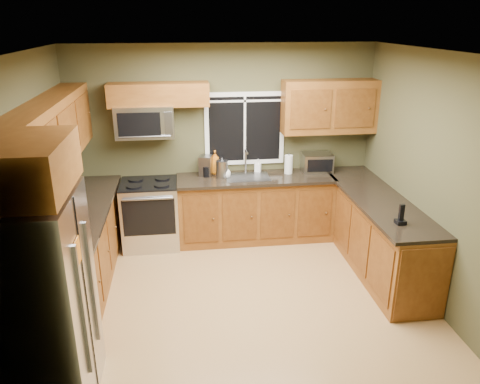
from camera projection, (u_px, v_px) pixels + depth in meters
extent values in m
plane|color=#A67B49|center=(240.00, 296.00, 5.37)|extent=(4.20, 4.20, 0.00)
plane|color=white|center=(239.00, 52.00, 4.43)|extent=(4.20, 4.20, 0.00)
plane|color=#434126|center=(223.00, 143.00, 6.57)|extent=(4.20, 0.00, 4.20)
plane|color=#434126|center=(272.00, 273.00, 3.22)|extent=(4.20, 0.00, 4.20)
plane|color=#434126|center=(30.00, 195.00, 4.65)|extent=(0.00, 3.60, 3.60)
plane|color=#434126|center=(428.00, 178.00, 5.15)|extent=(0.00, 3.60, 3.60)
cube|color=white|center=(245.00, 129.00, 6.52)|extent=(1.12, 0.03, 1.02)
cube|color=black|center=(245.00, 129.00, 6.51)|extent=(1.00, 0.01, 0.90)
cube|color=white|center=(245.00, 129.00, 6.51)|extent=(0.03, 0.01, 0.90)
cube|color=white|center=(245.00, 101.00, 6.37)|extent=(1.00, 0.01, 0.03)
cube|color=brown|center=(81.00, 252.00, 5.44)|extent=(0.60, 2.65, 0.90)
cube|color=black|center=(79.00, 214.00, 5.28)|extent=(0.65, 2.65, 0.04)
cube|color=brown|center=(255.00, 209.00, 6.65)|extent=(2.17, 0.60, 0.90)
cube|color=black|center=(256.00, 178.00, 6.47)|extent=(2.17, 0.65, 0.04)
cube|color=brown|center=(374.00, 232.00, 5.94)|extent=(0.60, 2.50, 0.90)
cube|color=#613411|center=(423.00, 285.00, 4.77)|extent=(0.56, 0.02, 0.82)
cube|color=black|center=(376.00, 198.00, 5.77)|extent=(0.65, 2.50, 0.04)
cube|color=brown|center=(52.00, 133.00, 4.93)|extent=(0.33, 2.65, 0.72)
cube|color=brown|center=(159.00, 94.00, 6.06)|extent=(1.30, 0.33, 0.30)
cube|color=brown|center=(329.00, 107.00, 6.41)|extent=(1.30, 0.33, 0.72)
cube|color=brown|center=(15.00, 167.00, 3.24)|extent=(0.72, 0.90, 0.38)
cube|color=#B7B7BC|center=(39.00, 306.00, 3.64)|extent=(0.72, 0.90, 1.80)
cube|color=slate|center=(83.00, 312.00, 3.48)|extent=(0.03, 0.04, 1.10)
cube|color=slate|center=(92.00, 283.00, 3.85)|extent=(0.03, 0.04, 1.10)
cube|color=black|center=(87.00, 302.00, 3.68)|extent=(0.01, 0.02, 1.78)
cube|color=orange|center=(78.00, 251.00, 3.41)|extent=(0.01, 0.14, 0.20)
cube|color=#B7B7BC|center=(151.00, 215.00, 6.46)|extent=(0.76, 0.65, 0.90)
cube|color=black|center=(149.00, 184.00, 6.30)|extent=(0.76, 0.64, 0.03)
cube|color=black|center=(149.00, 218.00, 6.11)|extent=(0.68, 0.02, 0.50)
cylinder|color=slate|center=(148.00, 199.00, 6.00)|extent=(0.64, 0.04, 0.04)
cylinder|color=black|center=(134.00, 186.00, 6.14)|extent=(0.20, 0.20, 0.01)
cylinder|color=black|center=(162.00, 185.00, 6.18)|extent=(0.20, 0.20, 0.01)
cylinder|color=black|center=(136.00, 179.00, 6.40)|extent=(0.20, 0.20, 0.01)
cylinder|color=black|center=(162.00, 178.00, 6.44)|extent=(0.20, 0.20, 0.01)
cube|color=#B7B7BC|center=(145.00, 121.00, 6.14)|extent=(0.76, 0.38, 0.42)
cube|color=black|center=(139.00, 124.00, 5.95)|extent=(0.54, 0.01, 0.30)
cube|color=slate|center=(168.00, 124.00, 5.99)|extent=(0.10, 0.01, 0.30)
cylinder|color=slate|center=(145.00, 137.00, 6.00)|extent=(0.66, 0.02, 0.02)
cube|color=slate|center=(248.00, 177.00, 6.45)|extent=(0.60, 0.42, 0.02)
cylinder|color=#B7B7BC|center=(246.00, 161.00, 6.58)|extent=(0.03, 0.03, 0.34)
cylinder|color=#B7B7BC|center=(246.00, 152.00, 6.45)|extent=(0.03, 0.18, 0.03)
cube|color=#B7B7BC|center=(317.00, 162.00, 6.66)|extent=(0.43, 0.33, 0.26)
cube|color=black|center=(320.00, 166.00, 6.51)|extent=(0.36, 0.03, 0.18)
cube|color=slate|center=(206.00, 165.00, 6.49)|extent=(0.22, 0.24, 0.28)
cylinder|color=black|center=(206.00, 172.00, 6.45)|extent=(0.13, 0.13, 0.15)
cylinder|color=#B7B7BC|center=(222.00, 169.00, 6.39)|extent=(0.18, 0.18, 0.24)
cone|color=black|center=(222.00, 159.00, 6.34)|extent=(0.12, 0.12, 0.07)
cylinder|color=white|center=(289.00, 164.00, 6.57)|extent=(0.14, 0.14, 0.26)
cylinder|color=slate|center=(289.00, 155.00, 6.52)|extent=(0.02, 0.02, 0.04)
imported|color=orange|center=(215.00, 162.00, 6.55)|extent=(0.14, 0.14, 0.33)
imported|color=white|center=(258.00, 166.00, 6.64)|extent=(0.11, 0.11, 0.19)
imported|color=white|center=(226.00, 171.00, 6.40)|extent=(0.18, 0.18, 0.18)
cube|color=black|center=(400.00, 222.00, 4.98)|extent=(0.11, 0.11, 0.04)
cube|color=black|center=(402.00, 212.00, 4.94)|extent=(0.05, 0.04, 0.18)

